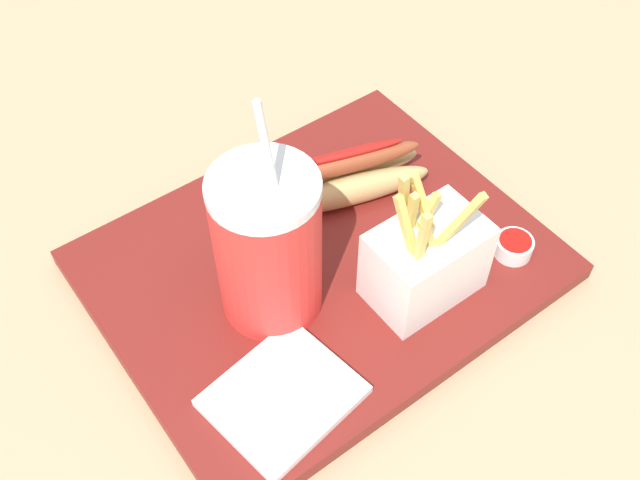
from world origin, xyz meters
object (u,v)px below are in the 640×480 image
object	(u,v)px
soda_cup	(268,247)
ketchup_cup_1	(232,187)
hot_dog_1	(348,176)
ketchup_cup_2	(514,246)
napkin_stack	(283,396)
fries_basket	(425,260)

from	to	relation	value
soda_cup	ketchup_cup_1	xyz separation A→B (m)	(0.05, 0.14, -0.07)
soda_cup	hot_dog_1	xyz separation A→B (m)	(0.15, 0.07, -0.06)
ketchup_cup_1	soda_cup	bearing A→B (deg)	-107.50
hot_dog_1	ketchup_cup_2	bearing A→B (deg)	-63.81
ketchup_cup_1	napkin_stack	xyz separation A→B (m)	(-0.10, -0.24, -0.00)
fries_basket	napkin_stack	xyz separation A→B (m)	(-0.18, -0.02, -0.04)
fries_basket	soda_cup	bearing A→B (deg)	148.69
fries_basket	hot_dog_1	xyz separation A→B (m)	(0.02, 0.15, -0.02)
fries_basket	ketchup_cup_2	bearing A→B (deg)	-11.79
ketchup_cup_1	ketchup_cup_2	world-z (taller)	ketchup_cup_2
soda_cup	fries_basket	xyz separation A→B (m)	(0.13, -0.08, -0.04)
fries_basket	napkin_stack	world-z (taller)	fries_basket
fries_basket	hot_dog_1	size ratio (longest dim) A/B	0.83
hot_dog_1	ketchup_cup_1	xyz separation A→B (m)	(-0.10, 0.07, -0.01)
ketchup_cup_1	fries_basket	bearing A→B (deg)	-69.98
fries_basket	ketchup_cup_1	size ratio (longest dim) A/B	5.04
soda_cup	napkin_stack	size ratio (longest dim) A/B	1.98
fries_basket	napkin_stack	bearing A→B (deg)	-174.24
fries_basket	ketchup_cup_2	xyz separation A→B (m)	(0.11, -0.02, -0.03)
ketchup_cup_1	ketchup_cup_2	size ratio (longest dim) A/B	0.80
fries_basket	napkin_stack	distance (m)	0.18
ketchup_cup_1	napkin_stack	world-z (taller)	ketchup_cup_1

